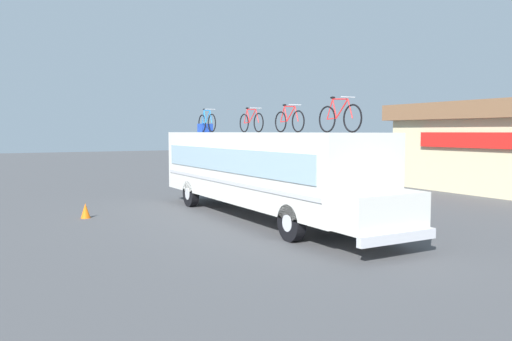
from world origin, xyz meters
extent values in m
plane|color=#4C4C4F|center=(0.00, 0.00, 0.00)|extent=(120.00, 120.00, 0.00)
cube|color=silver|center=(0.00, 0.00, 1.72)|extent=(10.91, 2.38, 2.27)
cube|color=silver|center=(5.93, 0.00, 1.03)|extent=(0.95, 2.19, 0.88)
cube|color=#99B7C6|center=(0.00, -1.21, 1.97)|extent=(10.04, 0.04, 0.75)
cube|color=#99B7C6|center=(0.00, 1.21, 1.97)|extent=(10.04, 0.04, 0.75)
cube|color=silver|center=(0.00, -1.21, 1.27)|extent=(10.47, 0.03, 0.12)
cube|color=silver|center=(0.00, 1.21, 1.27)|extent=(10.47, 0.03, 0.12)
cube|color=silver|center=(6.47, 0.00, 0.51)|extent=(0.16, 2.27, 0.24)
cylinder|color=black|center=(3.71, -1.05, 0.49)|extent=(0.99, 0.28, 0.99)
cylinder|color=silver|center=(3.71, -1.05, 0.49)|extent=(0.45, 0.30, 0.45)
cylinder|color=black|center=(3.71, 1.05, 0.49)|extent=(0.99, 0.28, 0.99)
cylinder|color=silver|center=(3.71, 1.05, 0.49)|extent=(0.45, 0.30, 0.45)
cylinder|color=black|center=(-3.38, -1.05, 0.49)|extent=(0.99, 0.28, 0.99)
cylinder|color=silver|center=(-3.38, -1.05, 0.49)|extent=(0.45, 0.30, 0.45)
cylinder|color=black|center=(-3.38, 1.05, 0.49)|extent=(0.99, 0.28, 0.99)
cylinder|color=silver|center=(-3.38, 1.05, 0.49)|extent=(0.45, 0.30, 0.45)
cube|color=#193899|center=(-4.44, 0.03, 3.03)|extent=(0.48, 0.49, 0.35)
torus|color=black|center=(-4.27, -0.18, 3.21)|extent=(0.72, 0.04, 0.72)
torus|color=black|center=(-3.31, -0.18, 3.21)|extent=(0.72, 0.04, 0.72)
cylinder|color=#197FDB|center=(-3.99, -0.18, 3.48)|extent=(0.19, 0.04, 0.51)
cylinder|color=#197FDB|center=(-3.70, -0.18, 3.47)|extent=(0.45, 0.04, 0.49)
cylinder|color=#197FDB|center=(-3.77, -0.18, 3.72)|extent=(0.58, 0.04, 0.07)
cylinder|color=#197FDB|center=(-4.09, -0.18, 3.22)|extent=(0.37, 0.03, 0.05)
cylinder|color=#197FDB|center=(-4.17, -0.18, 3.47)|extent=(0.24, 0.03, 0.53)
cylinder|color=#197FDB|center=(-3.40, -0.18, 3.46)|extent=(0.20, 0.03, 0.50)
cylinder|color=silver|center=(-3.49, -0.18, 3.75)|extent=(0.03, 0.44, 0.03)
ellipsoid|color=black|center=(-4.06, -0.18, 3.78)|extent=(0.20, 0.08, 0.06)
torus|color=black|center=(-1.57, 0.32, 3.19)|extent=(0.67, 0.04, 0.67)
torus|color=black|center=(-0.50, 0.32, 3.19)|extent=(0.67, 0.04, 0.67)
cylinder|color=red|center=(-1.25, 0.32, 3.45)|extent=(0.20, 0.04, 0.48)
cylinder|color=red|center=(-0.93, 0.32, 3.43)|extent=(0.49, 0.04, 0.46)
cylinder|color=red|center=(-1.01, 0.32, 3.66)|extent=(0.64, 0.04, 0.07)
cylinder|color=red|center=(-1.36, 0.32, 3.20)|extent=(0.41, 0.03, 0.05)
cylinder|color=red|center=(-1.45, 0.32, 3.44)|extent=(0.26, 0.03, 0.50)
cylinder|color=red|center=(-0.60, 0.32, 3.42)|extent=(0.22, 0.03, 0.47)
cylinder|color=silver|center=(-0.69, 0.32, 3.70)|extent=(0.03, 0.44, 0.03)
ellipsoid|color=black|center=(-1.33, 0.32, 3.72)|extent=(0.20, 0.08, 0.06)
torus|color=black|center=(1.09, 0.23, 3.19)|extent=(0.66, 0.04, 0.66)
torus|color=black|center=(2.08, 0.23, 3.19)|extent=(0.66, 0.04, 0.66)
cylinder|color=red|center=(1.38, 0.23, 3.44)|extent=(0.19, 0.04, 0.47)
cylinder|color=red|center=(1.68, 0.23, 3.42)|extent=(0.46, 0.04, 0.46)
cylinder|color=red|center=(1.60, 0.23, 3.65)|extent=(0.59, 0.04, 0.07)
cylinder|color=red|center=(1.28, 0.23, 3.20)|extent=(0.38, 0.03, 0.05)
cylinder|color=red|center=(1.20, 0.23, 3.43)|extent=(0.24, 0.03, 0.49)
cylinder|color=red|center=(1.99, 0.23, 3.41)|extent=(0.21, 0.03, 0.46)
cylinder|color=silver|center=(1.90, 0.23, 3.69)|extent=(0.03, 0.44, 0.03)
ellipsoid|color=black|center=(1.31, 0.23, 3.71)|extent=(0.20, 0.08, 0.06)
torus|color=black|center=(3.75, 0.04, 3.21)|extent=(0.72, 0.04, 0.72)
torus|color=black|center=(4.79, 0.04, 3.21)|extent=(0.72, 0.04, 0.72)
cylinder|color=red|center=(4.06, 0.04, 3.48)|extent=(0.20, 0.04, 0.51)
cylinder|color=red|center=(4.38, 0.04, 3.47)|extent=(0.48, 0.04, 0.49)
cylinder|color=red|center=(4.29, 0.04, 3.72)|extent=(0.63, 0.04, 0.07)
cylinder|color=red|center=(3.95, 0.04, 3.22)|extent=(0.40, 0.03, 0.05)
cylinder|color=red|center=(3.86, 0.04, 3.47)|extent=(0.26, 0.03, 0.53)
cylinder|color=red|center=(4.70, 0.04, 3.46)|extent=(0.22, 0.03, 0.50)
cylinder|color=silver|center=(4.61, 0.04, 3.75)|extent=(0.03, 0.44, 0.03)
ellipsoid|color=black|center=(3.98, 0.04, 3.78)|extent=(0.20, 0.08, 0.06)
cube|color=red|center=(-0.14, 11.25, 2.50)|extent=(6.34, 0.16, 0.70)
cone|color=orange|center=(-2.65, -5.10, 0.25)|extent=(0.32, 0.32, 0.50)
camera|label=1|loc=(14.71, -8.23, 2.88)|focal=35.46mm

